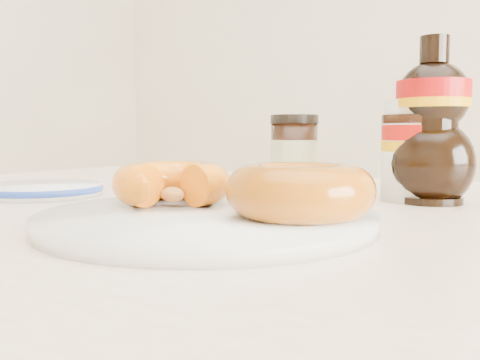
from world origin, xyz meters
The scene contains 8 objects.
dining_table centered at (0.00, 0.10, 0.67)m, with size 1.40×0.90×0.75m.
plate centered at (-0.05, 0.00, 0.76)m, with size 0.27×0.27×0.01m.
donut_bitten centered at (-0.10, 0.02, 0.78)m, with size 0.10×0.10×0.04m, color #F6610E.
donut_whole centered at (0.03, 0.01, 0.78)m, with size 0.11×0.11×0.04m, color #A0530A.
nutella_jar centered at (0.06, 0.26, 0.81)m, with size 0.08×0.08×0.11m.
syrup_bottle centered at (0.07, 0.25, 0.84)m, with size 0.09×0.08×0.18m, color black, non-canonical shape.
dark_jar centered at (-0.11, 0.28, 0.80)m, with size 0.06×0.06×0.10m.
blue_rim_saucer centered at (-0.34, 0.07, 0.76)m, with size 0.14×0.14×0.01m.
Camera 1 is at (0.20, -0.35, 0.83)m, focal length 40.00 mm.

